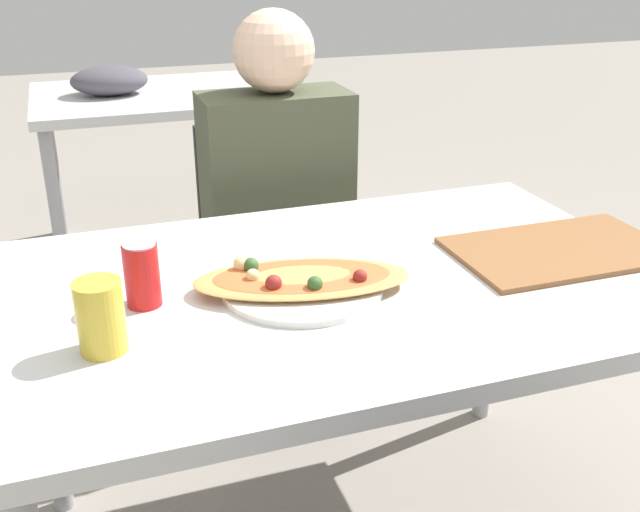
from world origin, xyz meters
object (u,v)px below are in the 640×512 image
object	(u,v)px
pizza_main	(301,281)
drink_glass	(101,317)
dining_table	(338,308)
chair_far_seated	(270,246)
soda_can	(142,275)
person_seated	(278,189)

from	to	relation	value
pizza_main	drink_glass	bearing A→B (deg)	-164.00
dining_table	drink_glass	bearing A→B (deg)	-164.35
chair_far_seated	soda_can	world-z (taller)	soda_can
dining_table	soda_can	xyz separation A→B (m)	(-0.39, 0.02, 0.13)
chair_far_seated	soda_can	xyz separation A→B (m)	(-0.45, -0.74, 0.30)
pizza_main	person_seated	bearing A→B (deg)	77.71
soda_can	person_seated	bearing A→B (deg)	54.96
person_seated	pizza_main	world-z (taller)	person_seated
chair_far_seated	soda_can	distance (m)	0.92
chair_far_seated	dining_table	bearing A→B (deg)	85.50
person_seated	soda_can	distance (m)	0.78
drink_glass	pizza_main	bearing A→B (deg)	16.00
dining_table	pizza_main	distance (m)	0.12
chair_far_seated	soda_can	size ratio (longest dim) A/B	6.81
drink_glass	dining_table	bearing A→B (deg)	15.65
soda_can	dining_table	bearing A→B (deg)	-2.32
soda_can	pizza_main	bearing A→B (deg)	-7.12
person_seated	pizza_main	bearing A→B (deg)	77.71
dining_table	pizza_main	bearing A→B (deg)	-165.95
pizza_main	soda_can	distance (m)	0.30
person_seated	pizza_main	distance (m)	0.69
soda_can	drink_glass	xyz separation A→B (m)	(-0.08, -0.15, 0.00)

